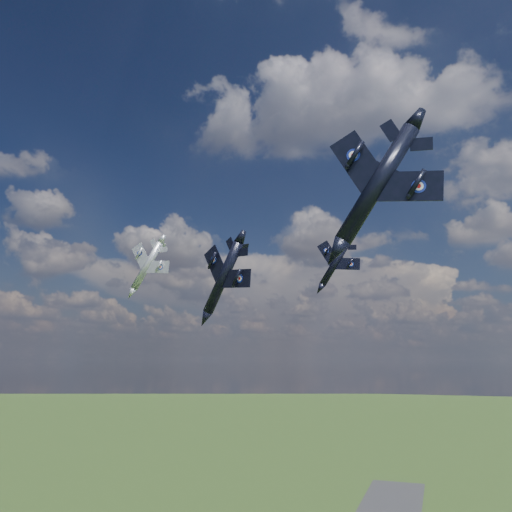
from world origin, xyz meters
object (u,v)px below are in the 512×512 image
(jet_right_navy, at_px, (377,184))
(jet_high_navy, at_px, (336,263))
(jet_left_silver, at_px, (147,266))
(jet_lead_navy, at_px, (223,277))

(jet_right_navy, bearing_deg, jet_high_navy, 102.23)
(jet_right_navy, height_order, jet_left_silver, jet_left_silver)
(jet_right_navy, relative_size, jet_left_silver, 1.10)
(jet_lead_navy, distance_m, jet_right_navy, 31.17)
(jet_high_navy, xyz_separation_m, jet_left_silver, (-33.23, -11.40, -0.48))
(jet_lead_navy, relative_size, jet_high_navy, 1.11)
(jet_right_navy, height_order, jet_high_navy, jet_high_navy)
(jet_lead_navy, height_order, jet_left_silver, jet_left_silver)
(jet_lead_navy, bearing_deg, jet_left_silver, 162.90)
(jet_right_navy, relative_size, jet_high_navy, 1.15)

